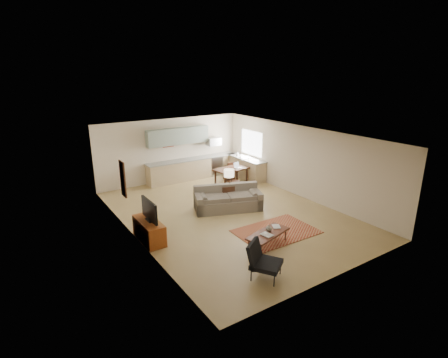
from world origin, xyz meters
TOP-DOWN VIEW (x-y plane):
  - room at (0.00, 0.00)m, footprint 9.00×9.00m
  - kitchen_counter_back at (0.90, 4.18)m, footprint 4.26×0.64m
  - kitchen_counter_right at (2.93, 3.00)m, footprint 0.64×2.26m
  - kitchen_range at (2.00, 4.18)m, footprint 0.62×0.62m
  - kitchen_microwave at (2.00, 4.20)m, footprint 0.62×0.40m
  - upper_cabinets at (0.30, 4.33)m, footprint 2.80×0.34m
  - window_right at (3.23, 3.00)m, footprint 0.02×1.40m
  - wall_art_left at (-3.21, 0.90)m, footprint 0.06×0.42m
  - triptych at (-0.10, 4.47)m, footprint 1.70×0.04m
  - rug at (0.41, -1.94)m, footprint 2.38×1.67m
  - sofa at (0.18, 0.32)m, footprint 2.59×1.80m
  - coffee_table at (-0.38, -2.48)m, footprint 1.47×0.88m
  - book_a at (-0.63, -2.60)m, footprint 0.33×0.39m
  - book_b at (-0.04, -2.27)m, footprint 0.46×0.47m
  - vase at (-0.29, -2.40)m, footprint 0.25×0.25m
  - armchair at (-1.40, -3.62)m, footprint 1.06×1.06m
  - tv_credenza at (-2.98, -0.35)m, footprint 0.51×1.32m
  - tv at (-2.93, -0.35)m, footprint 0.10×1.01m
  - console_table at (0.46, 0.68)m, footprint 0.70×0.53m
  - table_lamp at (0.46, 0.68)m, footprint 0.37×0.37m
  - dining_table at (1.81, 2.50)m, footprint 1.53×1.01m
  - dining_chair_near at (1.48, 1.83)m, footprint 0.40×0.41m
  - dining_chair_far at (2.15, 3.17)m, footprint 0.40×0.42m
  - laptop at (2.10, 2.40)m, footprint 0.35×0.30m
  - soap_bottle at (2.83, 3.49)m, footprint 0.11×0.11m

SIDE VIEW (x-z plane):
  - rug at x=0.41m, z-range 0.00..0.02m
  - coffee_table at x=-0.38m, z-range 0.00..0.41m
  - tv_credenza at x=-2.98m, z-range 0.00..0.61m
  - dining_table at x=1.81m, z-range 0.00..0.72m
  - console_table at x=0.46m, z-range 0.00..0.74m
  - dining_chair_near at x=1.48m, z-range 0.00..0.81m
  - dining_chair_far at x=2.15m, z-range 0.00..0.83m
  - sofa at x=0.18m, z-range 0.00..0.83m
  - book_b at x=-0.04m, z-range 0.41..0.43m
  - book_a at x=-0.63m, z-range 0.41..0.44m
  - armchair at x=-1.40m, z-range 0.00..0.87m
  - kitchen_range at x=2.00m, z-range 0.00..0.90m
  - kitchen_counter_back at x=0.90m, z-range 0.00..0.92m
  - kitchen_counter_right at x=2.93m, z-range 0.00..0.92m
  - vase at x=-0.29m, z-range 0.41..0.59m
  - laptop at x=2.10m, z-range 0.72..0.95m
  - tv at x=-2.93m, z-range 0.61..1.22m
  - soap_bottle at x=2.83m, z-range 0.92..1.11m
  - table_lamp at x=0.46m, z-range 0.74..1.33m
  - room at x=0.00m, z-range -3.15..5.85m
  - kitchen_microwave at x=2.00m, z-range 1.38..1.73m
  - window_right at x=3.23m, z-range 1.02..2.08m
  - wall_art_left at x=-3.21m, z-range 1.00..2.10m
  - triptych at x=-0.10m, z-range 1.50..2.00m
  - upper_cabinets at x=0.30m, z-range 1.60..2.30m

